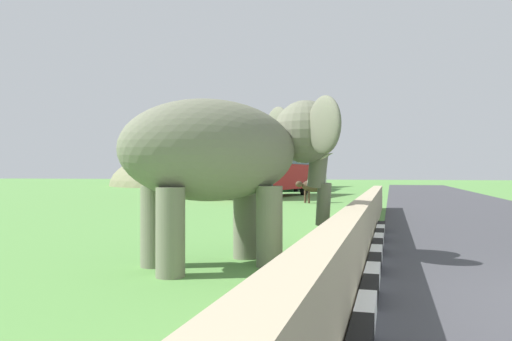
# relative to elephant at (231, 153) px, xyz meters

# --- Properties ---
(striped_curb) EXTENTS (16.20, 0.20, 0.24)m
(striped_curb) POSITION_rel_elephant_xyz_m (-2.19, -2.36, -1.77)
(striped_curb) COLOR white
(striped_curb) RESTS_ON ground_plane
(barrier_parapet) EXTENTS (28.00, 0.36, 1.00)m
(barrier_parapet) POSITION_rel_elephant_xyz_m (0.16, -2.06, -1.39)
(barrier_parapet) COLOR tan
(barrier_parapet) RESTS_ON ground_plane
(elephant) EXTENTS (3.81, 3.86, 2.90)m
(elephant) POSITION_rel_elephant_xyz_m (0.00, 0.00, 0.00)
(elephant) COLOR #6A6D58
(elephant) RESTS_ON ground_plane
(person_handler) EXTENTS (0.54, 0.54, 1.66)m
(person_handler) POSITION_rel_elephant_xyz_m (1.17, -0.22, -0.96)
(person_handler) COLOR navy
(person_handler) RESTS_ON ground_plane
(bus_red) EXTENTS (10.26, 4.11, 3.50)m
(bus_red) POSITION_rel_elephant_xyz_m (22.83, 4.97, 0.19)
(bus_red) COLOR #B21E1E
(bus_red) RESTS_ON ground_plane
(bus_teal) EXTENTS (9.45, 2.70, 3.50)m
(bus_teal) POSITION_rel_elephant_xyz_m (35.26, 6.32, 0.19)
(bus_teal) COLOR teal
(bus_teal) RESTS_ON ground_plane
(bus_white) EXTENTS (8.58, 3.83, 3.50)m
(bus_white) POSITION_rel_elephant_xyz_m (44.55, 6.56, 0.19)
(bus_white) COLOR silver
(bus_white) RESTS_ON ground_plane
(cow_near) EXTENTS (1.57, 1.69, 1.23)m
(cow_near) POSITION_rel_elephant_xyz_m (17.23, 1.29, -1.02)
(cow_near) COLOR #473323
(cow_near) RESTS_ON ground_plane
(hill_east) EXTENTS (33.59, 26.87, 10.78)m
(hill_east) POSITION_rel_elephant_xyz_m (53.16, 19.40, -1.89)
(hill_east) COLOR #737353
(hill_east) RESTS_ON ground_plane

